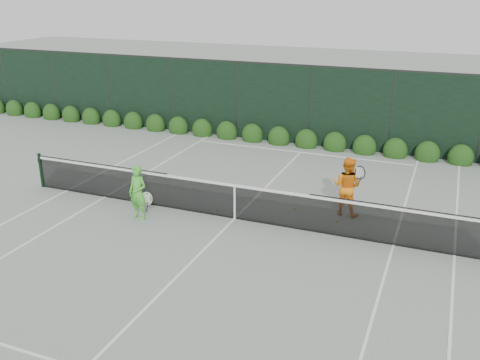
% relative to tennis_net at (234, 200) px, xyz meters
% --- Properties ---
extents(ground, '(80.00, 80.00, 0.00)m').
position_rel_tennis_net_xyz_m(ground, '(0.02, 0.00, -0.53)').
color(ground, gray).
rests_on(ground, ground).
extents(tennis_net, '(12.90, 0.10, 1.07)m').
position_rel_tennis_net_xyz_m(tennis_net, '(0.00, 0.00, 0.00)').
color(tennis_net, black).
rests_on(tennis_net, ground).
extents(player_woman, '(0.64, 0.43, 1.47)m').
position_rel_tennis_net_xyz_m(player_woman, '(-2.34, -0.93, 0.20)').
color(player_woman, green).
rests_on(player_woman, ground).
extents(player_man, '(0.94, 0.75, 1.61)m').
position_rel_tennis_net_xyz_m(player_man, '(2.69, 1.40, 0.28)').
color(player_man, orange).
rests_on(player_man, ground).
extents(court_lines, '(11.03, 23.83, 0.01)m').
position_rel_tennis_net_xyz_m(court_lines, '(0.02, 0.00, -0.53)').
color(court_lines, white).
rests_on(court_lines, ground).
extents(windscreen_fence, '(32.00, 21.07, 3.06)m').
position_rel_tennis_net_xyz_m(windscreen_fence, '(0.02, -2.71, 0.98)').
color(windscreen_fence, black).
rests_on(windscreen_fence, ground).
extents(hedge_row, '(31.66, 0.65, 0.94)m').
position_rel_tennis_net_xyz_m(hedge_row, '(0.02, 7.15, -0.30)').
color(hedge_row, '#1A3B10').
rests_on(hedge_row, ground).
extents(tennis_balls, '(3.30, 0.96, 0.07)m').
position_rel_tennis_net_xyz_m(tennis_balls, '(1.11, 0.74, -0.50)').
color(tennis_balls, yellow).
rests_on(tennis_balls, ground).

